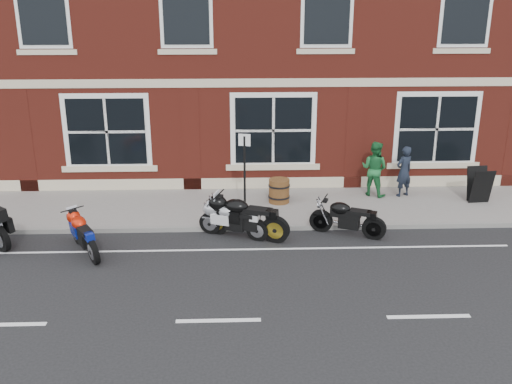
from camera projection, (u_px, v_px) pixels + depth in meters
ground at (222, 253)px, 13.55m from camera, size 80.00×80.00×0.00m
sidewalk at (224, 207)px, 16.37m from camera, size 30.00×3.00×0.12m
kerb at (223, 228)px, 14.87m from camera, size 30.00×0.16×0.12m
moto_sport_red at (85, 232)px, 13.46m from camera, size 1.09×1.75×0.88m
moto_sport_black at (244, 215)px, 14.28m from camera, size 2.17×1.01×1.03m
moto_sport_silver at (232, 219)px, 14.36m from camera, size 1.77×0.83×0.84m
moto_naked_black at (346, 216)px, 14.45m from camera, size 1.85×0.92×0.89m
pedestrian_left at (404, 171)px, 16.92m from camera, size 0.66×0.57×1.53m
pedestrian_right at (374, 169)px, 16.96m from camera, size 1.02×0.98×1.65m
a_board_sign at (480, 185)px, 16.49m from camera, size 0.65×0.46×1.02m
barrel_planter at (279, 191)px, 16.51m from camera, size 0.63×0.63×0.70m
parking_sign at (245, 169)px, 15.19m from camera, size 0.32×0.10×2.27m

